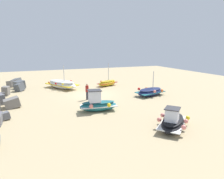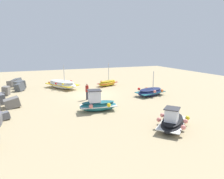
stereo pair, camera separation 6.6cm
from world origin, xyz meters
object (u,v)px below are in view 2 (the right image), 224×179
object	(u,v)px
fishing_boat_3	(62,84)
fishing_boat_4	(108,83)
fishing_boat_0	(98,104)
fishing_boat_2	(150,92)
person_walking	(87,90)
fishing_boat_1	(172,122)

from	to	relation	value
fishing_boat_3	fishing_boat_4	distance (m)	6.16
fishing_boat_0	fishing_boat_2	distance (m)	7.69
fishing_boat_2	person_walking	distance (m)	7.05
fishing_boat_4	fishing_boat_1	bearing A→B (deg)	61.07
fishing_boat_2	fishing_boat_3	size ratio (longest dim) A/B	0.73
fishing_boat_1	fishing_boat_2	size ratio (longest dim) A/B	0.93
fishing_boat_0	fishing_boat_2	size ratio (longest dim) A/B	0.86
fishing_boat_4	person_walking	distance (m)	7.72
fishing_boat_1	fishing_boat_3	size ratio (longest dim) A/B	0.68
fishing_boat_2	fishing_boat_4	xyz separation A→B (m)	(7.10, 2.43, -0.02)
fishing_boat_3	fishing_boat_4	size ratio (longest dim) A/B	1.58
fishing_boat_1	fishing_boat_3	distance (m)	16.81
fishing_boat_1	fishing_boat_4	bearing A→B (deg)	-135.38
fishing_boat_2	fishing_boat_3	bearing A→B (deg)	-57.67
fishing_boat_1	person_walking	bearing A→B (deg)	-110.95
fishing_boat_1	fishing_boat_2	bearing A→B (deg)	-154.32
fishing_boat_3	fishing_boat_4	bearing A→B (deg)	-126.10
fishing_boat_0	person_walking	world-z (taller)	fishing_boat_0
fishing_boat_2	person_walking	bearing A→B (deg)	-22.90
fishing_boat_3	fishing_boat_1	bearing A→B (deg)	166.70
fishing_boat_1	fishing_boat_4	size ratio (longest dim) A/B	1.07
fishing_boat_0	fishing_boat_1	world-z (taller)	fishing_boat_0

